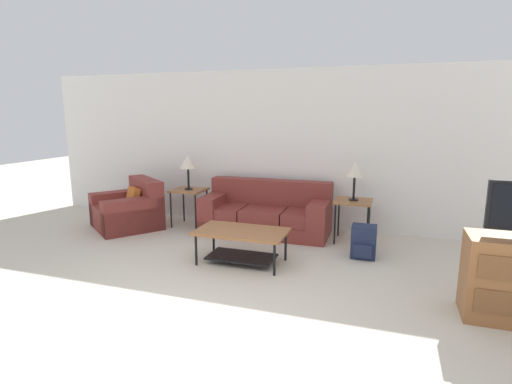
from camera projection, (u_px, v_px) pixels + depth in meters
ground_plane at (166, 343)px, 3.34m from camera, size 24.00×24.00×0.00m
wall_back at (284, 149)px, 6.66m from camera, size 9.01×0.06×2.60m
couch at (266, 214)px, 6.40m from camera, size 2.02×0.88×0.82m
armchair at (129, 210)px, 6.69m from camera, size 1.40×1.39×0.80m
coffee_table at (242, 239)px, 5.07m from camera, size 1.14×0.65×0.43m
side_table_left at (189, 193)px, 6.73m from camera, size 0.54×0.52×0.63m
side_table_right at (353, 205)px, 5.88m from camera, size 0.54×0.52×0.63m
table_lamp_left at (188, 163)px, 6.63m from camera, size 0.28×0.28×0.58m
table_lamp_right at (355, 170)px, 5.78m from camera, size 0.28×0.28×0.58m
backpack at (364, 242)px, 5.27m from camera, size 0.32×0.31×0.44m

